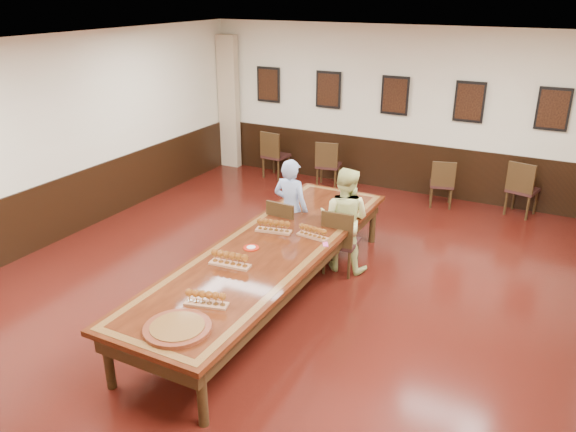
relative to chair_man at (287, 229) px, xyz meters
The scene contains 23 objects.
floor 1.31m from the chair_man, 72.83° to the right, with size 8.00×10.00×0.02m, color black.
ceiling 2.98m from the chair_man, 72.83° to the right, with size 8.00×10.00×0.02m, color white.
wall_back 4.03m from the chair_man, 84.69° to the left, with size 8.00×0.02×3.20m, color #EFE9C8.
wall_left 3.99m from the chair_man, 162.39° to the right, with size 0.02×10.00×3.20m, color #EFE9C8.
chair_man is the anchor object (origin of this frame).
chair_woman 0.87m from the chair_man, ahead, with size 0.46×0.50×0.98m, color #311716, non-canonical shape.
spare_chair_a 3.97m from the chair_man, 121.23° to the left, with size 0.48×0.52×1.02m, color #311716, non-canonical shape.
spare_chair_b 3.44m from the chair_man, 103.50° to the left, with size 0.46×0.50×0.98m, color #311716, non-canonical shape.
spare_chair_c 3.65m from the chair_man, 65.35° to the left, with size 0.43×0.46×0.91m, color #311716, non-canonical shape.
spare_chair_d 4.57m from the chair_man, 50.49° to the left, with size 0.48×0.52×1.02m, color #311716, non-canonical shape.
person_man 0.31m from the chair_man, 86.70° to the left, with size 0.56×0.37×1.54m, color #4D74C2.
person_woman 0.92m from the chair_man, ahead, with size 0.76×0.59×1.53m, color #E2E891.
pink_phone 1.25m from the chair_man, 38.46° to the right, with size 0.07×0.13×0.01m, color #EF4FA8.
curtain 5.08m from the chair_man, 132.81° to the left, with size 0.45×0.18×2.90m, color tan.
wainscoting 1.21m from the chair_man, 72.83° to the right, with size 8.00×10.00×1.00m.
conference_table 1.22m from the chair_man, 72.83° to the right, with size 1.40×5.00×0.76m.
posters 4.05m from the chair_man, 84.58° to the left, with size 6.14×0.04×0.74m.
flight_a 0.82m from the chair_man, 76.81° to the right, with size 0.51×0.24×0.18m.
flight_b 1.02m from the chair_man, 41.63° to the right, with size 0.46×0.19×0.17m.
flight_c 1.88m from the chair_man, 84.03° to the right, with size 0.52×0.21×0.19m.
flight_d 2.77m from the chair_man, 80.26° to the right, with size 0.48×0.25×0.17m.
red_plate_grp 1.35m from the chair_man, 82.61° to the right, with size 0.20×0.20×0.03m.
carved_platter 3.26m from the chair_man, 81.40° to the right, with size 0.85×0.85×0.05m.
Camera 1 is at (3.22, -5.64, 3.84)m, focal length 35.00 mm.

